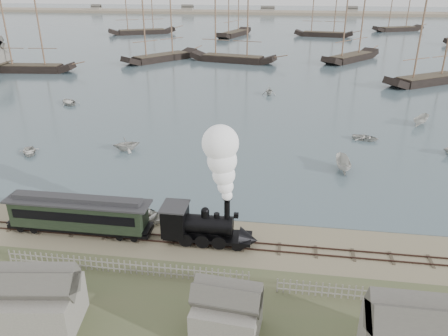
# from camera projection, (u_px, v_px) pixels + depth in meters

# --- Properties ---
(ground) EXTENTS (600.00, 600.00, 0.00)m
(ground) POSITION_uv_depth(u_px,v_px,m) (224.00, 232.00, 38.81)
(ground) COLOR gray
(ground) RESTS_ON ground
(harbor_water) EXTENTS (600.00, 336.00, 0.06)m
(harbor_water) POSITION_uv_depth(u_px,v_px,m) (280.00, 28.00, 192.82)
(harbor_water) COLOR #485E67
(harbor_water) RESTS_ON ground
(rail_track) EXTENTS (120.00, 1.80, 0.16)m
(rail_track) POSITION_uv_depth(u_px,v_px,m) (220.00, 244.00, 36.98)
(rail_track) COLOR #37241E
(rail_track) RESTS_ON ground
(picket_fence_west) EXTENTS (19.00, 0.10, 1.20)m
(picket_fence_west) POSITION_uv_depth(u_px,v_px,m) (126.00, 273.00, 33.34)
(picket_fence_west) COLOR slate
(picket_fence_west) RESTS_ON ground
(picket_fence_east) EXTENTS (15.00, 0.10, 1.20)m
(picket_fence_east) POSITION_uv_depth(u_px,v_px,m) (385.00, 303.00, 30.34)
(picket_fence_east) COLOR slate
(picket_fence_east) RESTS_ON ground
(shed_left) EXTENTS (5.00, 4.00, 4.10)m
(shed_left) POSITION_uv_depth(u_px,v_px,m) (42.00, 325.00, 28.37)
(shed_left) COLOR slate
(shed_left) RESTS_ON ground
(shed_mid) EXTENTS (4.00, 3.50, 3.60)m
(shed_mid) POSITION_uv_depth(u_px,v_px,m) (227.00, 334.00, 27.67)
(shed_mid) COLOR slate
(shed_mid) RESTS_ON ground
(far_spit) EXTENTS (500.00, 20.00, 1.80)m
(far_spit) POSITION_uv_depth(u_px,v_px,m) (284.00, 14.00, 265.31)
(far_spit) COLOR gray
(far_spit) RESTS_ON ground
(locomotive) EXTENTS (8.07, 3.01, 10.06)m
(locomotive) POSITION_uv_depth(u_px,v_px,m) (217.00, 195.00, 35.16)
(locomotive) COLOR black
(locomotive) RESTS_ON ground
(passenger_coach) EXTENTS (12.75, 2.46, 3.10)m
(passenger_coach) POSITION_uv_depth(u_px,v_px,m) (79.00, 213.00, 37.87)
(passenger_coach) COLOR black
(passenger_coach) RESTS_ON ground
(beached_dinghy) EXTENTS (4.64, 5.22, 0.89)m
(beached_dinghy) POSITION_uv_depth(u_px,v_px,m) (145.00, 215.00, 40.63)
(beached_dinghy) COLOR beige
(beached_dinghy) RESTS_ON ground
(rowboat_0) EXTENTS (4.15, 3.85, 0.70)m
(rowboat_0) POSITION_uv_depth(u_px,v_px,m) (29.00, 152.00, 55.50)
(rowboat_0) COLOR beige
(rowboat_0) RESTS_ON harbor_water
(rowboat_1) EXTENTS (4.15, 4.36, 1.80)m
(rowboat_1) POSITION_uv_depth(u_px,v_px,m) (126.00, 144.00, 56.51)
(rowboat_1) COLOR beige
(rowboat_1) RESTS_ON harbor_water
(rowboat_2) EXTENTS (4.16, 1.85, 1.57)m
(rowboat_2) POSITION_uv_depth(u_px,v_px,m) (343.00, 164.00, 50.64)
(rowboat_2) COLOR beige
(rowboat_2) RESTS_ON harbor_water
(rowboat_3) EXTENTS (3.42, 4.12, 0.74)m
(rowboat_3) POSITION_uv_depth(u_px,v_px,m) (365.00, 138.00, 60.28)
(rowboat_3) COLOR beige
(rowboat_3) RESTS_ON harbor_water
(rowboat_5) EXTENTS (3.94, 3.51, 1.49)m
(rowboat_5) POSITION_uv_depth(u_px,v_px,m) (421.00, 120.00, 66.38)
(rowboat_5) COLOR beige
(rowboat_5) RESTS_ON harbor_water
(rowboat_6) EXTENTS (5.07, 5.08, 0.87)m
(rowboat_6) POSITION_uv_depth(u_px,v_px,m) (69.00, 101.00, 77.49)
(rowboat_6) COLOR beige
(rowboat_6) RESTS_ON harbor_water
(rowboat_7) EXTENTS (3.11, 2.71, 1.60)m
(rowboat_7) POSITION_uv_depth(u_px,v_px,m) (269.00, 91.00, 83.29)
(rowboat_7) COLOR beige
(rowboat_7) RESTS_ON harbor_water
(schooner_0) EXTENTS (20.91, 6.70, 20.00)m
(schooner_0) POSITION_uv_depth(u_px,v_px,m) (24.00, 28.00, 99.82)
(schooner_0) COLOR black
(schooner_0) RESTS_ON harbor_water
(schooner_1) EXTENTS (17.97, 20.97, 20.00)m
(schooner_1) POSITION_uv_depth(u_px,v_px,m) (159.00, 22.00, 113.67)
(schooner_1) COLOR black
(schooner_1) RESTS_ON harbor_water
(schooner_2) EXTENTS (23.64, 10.18, 20.00)m
(schooner_2) POSITION_uv_depth(u_px,v_px,m) (233.00, 23.00, 112.05)
(schooner_2) COLOR black
(schooner_2) RESTS_ON harbor_water
(schooner_3) EXTENTS (17.62, 20.89, 20.00)m
(schooner_3) POSITION_uv_depth(u_px,v_px,m) (355.00, 22.00, 113.70)
(schooner_3) COLOR black
(schooner_3) RESTS_ON harbor_water
(schooner_4) EXTENTS (20.86, 16.57, 20.00)m
(schooner_4) POSITION_uv_depth(u_px,v_px,m) (437.00, 35.00, 88.31)
(schooner_4) COLOR black
(schooner_4) RESTS_ON harbor_water
(schooner_6) EXTENTS (25.87, 16.83, 20.00)m
(schooner_6) POSITION_uv_depth(u_px,v_px,m) (140.00, 7.00, 168.98)
(schooner_6) COLOR black
(schooner_6) RESTS_ON harbor_water
(schooner_7) EXTENTS (11.98, 24.03, 20.00)m
(schooner_7) POSITION_uv_depth(u_px,v_px,m) (234.00, 8.00, 162.99)
(schooner_7) COLOR black
(schooner_7) RESTS_ON harbor_water
(schooner_8) EXTENTS (22.09, 8.15, 20.00)m
(schooner_8) POSITION_uv_depth(u_px,v_px,m) (326.00, 9.00, 161.59)
(schooner_8) COLOR black
(schooner_8) RESTS_ON harbor_water
(schooner_9) EXTENTS (22.18, 13.86, 20.00)m
(schooner_9) POSITION_uv_depth(u_px,v_px,m) (401.00, 6.00, 178.08)
(schooner_9) COLOR black
(schooner_9) RESTS_ON harbor_water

